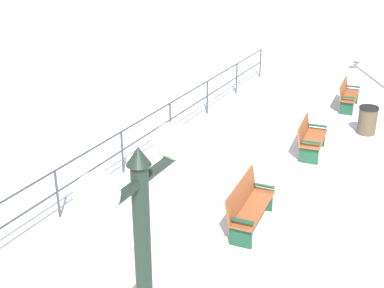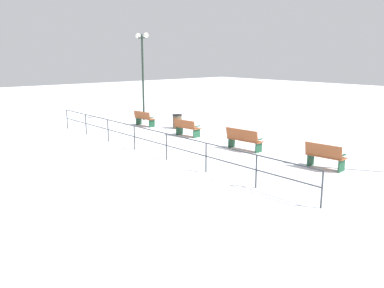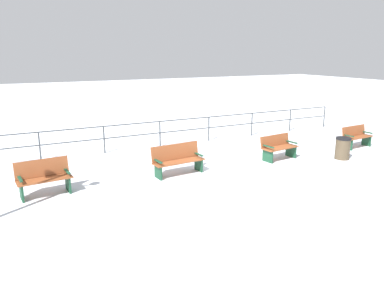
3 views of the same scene
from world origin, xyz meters
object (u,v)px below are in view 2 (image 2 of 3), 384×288
at_px(bench_nearest, 325,156).
at_px(bench_second, 244,139).
at_px(bench_third, 187,128).
at_px(trash_bin, 177,121).
at_px(bench_fourth, 144,118).
at_px(lamppost_middle, 142,58).

bearing_deg(bench_nearest, bench_second, 84.54).
bearing_deg(bench_third, bench_second, -98.39).
xyz_separation_m(bench_third, trash_bin, (1.01, 2.03, -0.04)).
distance_m(bench_fourth, lamppost_middle, 3.99).
distance_m(lamppost_middle, trash_bin, 4.99).
height_order(bench_second, bench_third, bench_second).
bearing_deg(bench_nearest, trash_bin, 78.16).
distance_m(bench_fourth, trash_bin, 2.04).
relative_size(bench_second, bench_third, 1.18).
height_order(bench_third, bench_fourth, bench_fourth).
distance_m(bench_third, lamppost_middle, 6.73).
relative_size(bench_second, trash_bin, 2.16).
bearing_deg(bench_fourth, trash_bin, -67.39).
height_order(bench_nearest, bench_second, bench_nearest).
bearing_deg(lamppost_middle, bench_second, -98.55).
bearing_deg(lamppost_middle, bench_nearest, -96.21).
xyz_separation_m(bench_third, lamppost_middle, (1.33, 5.71, 3.30)).
xyz_separation_m(bench_third, bench_fourth, (0.08, 3.84, 0.01)).
distance_m(bench_nearest, lamppost_middle, 13.86).
height_order(bench_fourth, lamppost_middle, lamppost_middle).
bearing_deg(bench_nearest, bench_fourth, 83.81).
relative_size(bench_third, trash_bin, 1.83).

